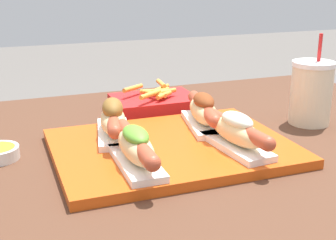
{
  "coord_description": "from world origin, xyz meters",
  "views": [
    {
      "loc": [
        -0.24,
        -0.77,
        1.04
      ],
      "look_at": [
        0.06,
        0.02,
        0.76
      ],
      "focal_mm": 50.0,
      "sensor_mm": 36.0,
      "label": 1
    }
  ],
  "objects_px": {
    "serving_tray": "(172,148)",
    "hot_dog_2": "(113,120)",
    "hot_dog_3": "(203,111)",
    "hot_dog_1": "(237,132)",
    "fries_basket": "(154,103)",
    "hot_dog_0": "(136,147)",
    "drink_cup": "(311,93)"
  },
  "relations": [
    {
      "from": "hot_dog_2",
      "to": "drink_cup",
      "type": "bearing_deg",
      "value": -2.53
    },
    {
      "from": "hot_dog_0",
      "to": "hot_dog_3",
      "type": "distance_m",
      "value": 0.24
    },
    {
      "from": "hot_dog_1",
      "to": "fries_basket",
      "type": "bearing_deg",
      "value": 97.09
    },
    {
      "from": "hot_dog_1",
      "to": "fries_basket",
      "type": "relative_size",
      "value": 1.04
    },
    {
      "from": "hot_dog_3",
      "to": "drink_cup",
      "type": "relative_size",
      "value": 1.02
    },
    {
      "from": "serving_tray",
      "to": "hot_dog_3",
      "type": "height_order",
      "value": "hot_dog_3"
    },
    {
      "from": "hot_dog_2",
      "to": "hot_dog_1",
      "type": "bearing_deg",
      "value": -36.47
    },
    {
      "from": "hot_dog_0",
      "to": "hot_dog_3",
      "type": "relative_size",
      "value": 1.02
    },
    {
      "from": "hot_dog_2",
      "to": "fries_basket",
      "type": "relative_size",
      "value": 1.02
    },
    {
      "from": "hot_dog_1",
      "to": "hot_dog_2",
      "type": "distance_m",
      "value": 0.24
    },
    {
      "from": "serving_tray",
      "to": "fries_basket",
      "type": "relative_size",
      "value": 2.2
    },
    {
      "from": "serving_tray",
      "to": "drink_cup",
      "type": "height_order",
      "value": "drink_cup"
    },
    {
      "from": "hot_dog_1",
      "to": "hot_dog_2",
      "type": "xyz_separation_m",
      "value": [
        -0.19,
        0.14,
        0.0
      ]
    },
    {
      "from": "drink_cup",
      "to": "hot_dog_1",
      "type": "bearing_deg",
      "value": -153.87
    },
    {
      "from": "hot_dog_2",
      "to": "fries_basket",
      "type": "xyz_separation_m",
      "value": [
        0.15,
        0.19,
        -0.03
      ]
    },
    {
      "from": "serving_tray",
      "to": "hot_dog_0",
      "type": "distance_m",
      "value": 0.13
    },
    {
      "from": "hot_dog_2",
      "to": "hot_dog_3",
      "type": "relative_size",
      "value": 1.0
    },
    {
      "from": "hot_dog_1",
      "to": "drink_cup",
      "type": "relative_size",
      "value": 1.04
    },
    {
      "from": "drink_cup",
      "to": "fries_basket",
      "type": "bearing_deg",
      "value": 143.84
    },
    {
      "from": "hot_dog_0",
      "to": "drink_cup",
      "type": "distance_m",
      "value": 0.46
    },
    {
      "from": "serving_tray",
      "to": "hot_dog_1",
      "type": "relative_size",
      "value": 2.11
    },
    {
      "from": "hot_dog_2",
      "to": "fries_basket",
      "type": "height_order",
      "value": "hot_dog_2"
    },
    {
      "from": "hot_dog_0",
      "to": "fries_basket",
      "type": "xyz_separation_m",
      "value": [
        0.15,
        0.35,
        -0.03
      ]
    },
    {
      "from": "serving_tray",
      "to": "drink_cup",
      "type": "xyz_separation_m",
      "value": [
        0.35,
        0.05,
        0.06
      ]
    },
    {
      "from": "drink_cup",
      "to": "fries_basket",
      "type": "height_order",
      "value": "drink_cup"
    },
    {
      "from": "drink_cup",
      "to": "fries_basket",
      "type": "distance_m",
      "value": 0.37
    },
    {
      "from": "hot_dog_1",
      "to": "fries_basket",
      "type": "height_order",
      "value": "hot_dog_1"
    },
    {
      "from": "serving_tray",
      "to": "hot_dog_2",
      "type": "relative_size",
      "value": 2.14
    },
    {
      "from": "serving_tray",
      "to": "fries_basket",
      "type": "height_order",
      "value": "fries_basket"
    },
    {
      "from": "hot_dog_2",
      "to": "hot_dog_3",
      "type": "bearing_deg",
      "value": -2.4
    },
    {
      "from": "hot_dog_1",
      "to": "hot_dog_2",
      "type": "height_order",
      "value": "hot_dog_2"
    },
    {
      "from": "hot_dog_0",
      "to": "hot_dog_1",
      "type": "xyz_separation_m",
      "value": [
        0.19,
        0.01,
        0.0
      ]
    }
  ]
}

